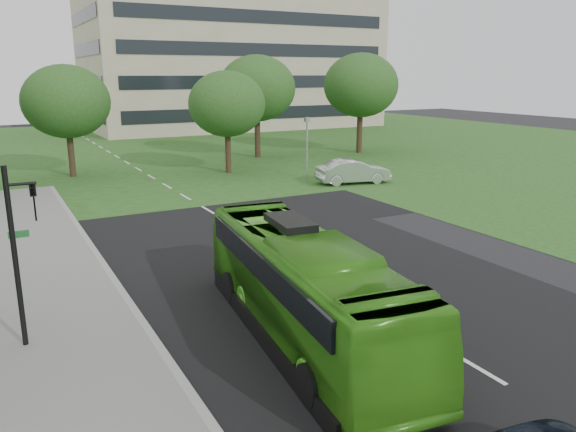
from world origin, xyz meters
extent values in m
plane|color=black|center=(0.00, 0.00, 0.00)|extent=(160.00, 160.00, 0.00)
cube|color=black|center=(0.00, 20.00, 0.01)|extent=(14.00, 120.00, 0.01)
cube|color=black|center=(0.00, 14.00, 0.01)|extent=(80.00, 12.00, 0.01)
cube|color=silver|center=(0.00, 15.00, 0.02)|extent=(0.15, 90.00, 0.01)
cube|color=gray|center=(-7.10, -5.00, 0.07)|extent=(0.25, 60.00, 0.15)
cube|color=#214C19|center=(0.00, 45.00, 0.01)|extent=(120.00, 60.00, 0.01)
cube|color=tan|center=(22.00, 62.00, 12.50)|extent=(40.00, 20.00, 25.00)
cube|color=black|center=(22.00, 51.95, 12.50)|extent=(36.80, 0.10, 23.00)
cube|color=black|center=(1.95, 62.00, 12.50)|extent=(0.10, 18.40, 23.00)
cylinder|color=black|center=(-5.13, 28.99, 1.52)|extent=(0.46, 0.46, 3.05)
ellipsoid|color=#224416|center=(-5.13, 28.99, 5.56)|extent=(6.27, 6.27, 5.33)
cylinder|color=black|center=(5.86, 25.06, 1.48)|extent=(0.44, 0.44, 2.95)
ellipsoid|color=#224416|center=(5.86, 25.06, 5.30)|extent=(5.87, 5.87, 4.99)
cylinder|color=black|center=(11.43, 31.47, 1.73)|extent=(0.52, 0.52, 3.46)
ellipsoid|color=#224416|center=(11.43, 31.47, 6.25)|extent=(6.97, 6.97, 5.92)
cylinder|color=black|center=(21.53, 29.58, 1.81)|extent=(0.54, 0.54, 3.61)
ellipsoid|color=#224416|center=(21.53, 29.58, 6.46)|extent=(7.11, 7.11, 6.04)
imported|color=#409A1D|center=(-3.07, -2.23, 1.55)|extent=(3.90, 11.37, 3.10)
imported|color=silver|center=(11.89, 16.76, 0.85)|extent=(5.43, 2.85, 1.70)
cylinder|color=black|center=(-10.37, 0.79, 2.61)|extent=(0.15, 0.15, 5.22)
cylinder|color=black|center=(-10.00, 0.79, 4.70)|extent=(0.73, 0.08, 0.08)
imported|color=black|center=(-9.74, 0.79, 4.18)|extent=(0.20, 0.23, 1.04)
cube|color=#195926|center=(-10.21, 0.79, 3.34)|extent=(0.52, 0.04, 0.19)
cylinder|color=gray|center=(10.00, 20.00, 2.11)|extent=(0.13, 0.13, 4.21)
cube|color=gray|center=(10.00, 20.00, 4.32)|extent=(0.43, 0.39, 0.32)
camera|label=1|loc=(-10.73, -15.40, 7.54)|focal=35.00mm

